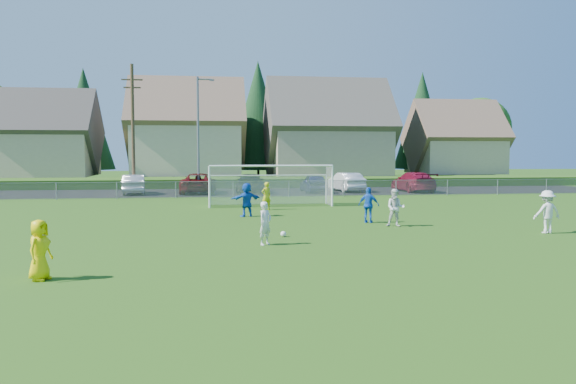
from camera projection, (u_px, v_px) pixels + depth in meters
name	position (u px, v px, depth m)	size (l,w,h in m)	color
ground	(321.00, 252.00, 18.37)	(160.00, 160.00, 0.00)	#193D0C
asphalt_lot	(255.00, 192.00, 45.54)	(60.00, 60.00, 0.00)	black
grass_embankment	(249.00, 182.00, 52.92)	(70.00, 6.00, 0.80)	#1E420F
soccer_ball	(283.00, 234.00, 21.64)	(0.22, 0.22, 0.22)	white
referee	(40.00, 250.00, 14.31)	(0.76, 0.50, 1.56)	#FFDE05
player_white_a	(265.00, 223.00, 19.73)	(0.56, 0.37, 1.53)	silver
player_white_b	(395.00, 208.00, 24.55)	(0.80, 0.63, 1.65)	silver
player_white_c	(547.00, 212.00, 22.52)	(1.12, 0.64, 1.73)	silver
player_blue_a	(369.00, 205.00, 25.85)	(0.96, 0.40, 1.64)	blue
player_blue_b	(247.00, 200.00, 28.36)	(1.59, 0.51, 1.71)	blue
goalkeeper	(266.00, 196.00, 31.67)	(0.57, 0.38, 1.57)	gold
car_b	(134.00, 184.00, 43.31)	(1.59, 4.55, 1.50)	silver
car_c	(199.00, 183.00, 44.24)	(2.61, 5.66, 1.57)	#5C0A0C
car_d	(250.00, 183.00, 44.90)	(2.10, 5.16, 1.50)	black
car_e	(314.00, 183.00, 44.98)	(1.74, 4.34, 1.48)	#181751
car_f	(346.00, 182.00, 46.16)	(1.64, 4.70, 1.55)	white
car_g	(413.00, 182.00, 46.12)	(2.25, 5.53, 1.61)	maroon
soccer_goal	(270.00, 179.00, 34.11)	(7.42, 1.90, 2.50)	white
chainlink_fence	(261.00, 189.00, 40.06)	(52.06, 0.06, 1.20)	gray
streetlight	(199.00, 131.00, 43.10)	(1.38, 0.18, 9.00)	slate
utility_pole	(133.00, 127.00, 43.38)	(1.60, 0.26, 10.00)	#473321
houses_row	(262.00, 114.00, 60.06)	(53.90, 11.45, 13.27)	tan
tree_row	(250.00, 121.00, 66.16)	(65.98, 12.36, 13.80)	#382616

